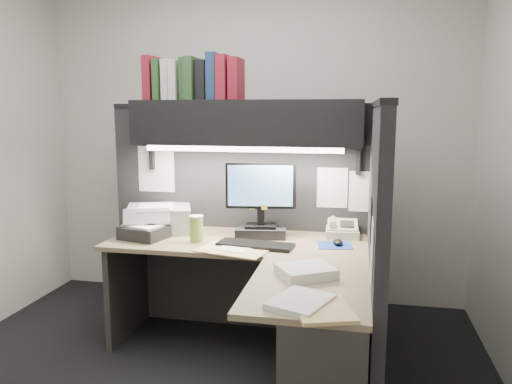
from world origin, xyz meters
TOP-DOWN VIEW (x-y plane):
  - wall_back at (0.00, 1.50)m, footprint 3.50×0.04m
  - partition_back at (0.03, 0.93)m, footprint 1.90×0.06m
  - partition_right at (0.98, 0.18)m, footprint 0.06×1.50m
  - desk at (0.43, -0.00)m, footprint 1.70×1.53m
  - overhead_shelf at (0.12, 0.75)m, footprint 1.55×0.34m
  - task_light_tube at (0.12, 0.61)m, footprint 1.32×0.04m
  - monitor at (0.24, 0.68)m, footprint 0.47×0.25m
  - keyboard at (0.25, 0.43)m, footprint 0.50×0.22m
  - mousepad at (0.74, 0.56)m, footprint 0.24×0.22m
  - mouse at (0.76, 0.56)m, footprint 0.08×0.11m
  - telephone at (0.78, 0.80)m, footprint 0.23×0.24m
  - coffee_cup at (-0.15, 0.47)m, footprint 0.10×0.10m
  - printer at (-0.51, 0.71)m, footprint 0.54×0.50m
  - notebook_stack at (-0.52, 0.48)m, footprint 0.33×0.29m
  - open_folder at (0.14, 0.32)m, footprint 0.48×0.37m
  - paper_stack_a at (0.62, -0.07)m, footprint 0.35×0.34m
  - paper_stack_b at (0.64, -0.47)m, footprint 0.31×0.34m
  - manila_stack at (0.74, -0.52)m, footprint 0.31×0.35m
  - binder_row at (-0.24, 0.75)m, footprint 0.67×0.26m
  - pinned_papers at (0.42, 0.56)m, footprint 1.76×1.31m

SIDE VIEW (x-z plane):
  - desk at x=0.43m, z-range 0.08..0.81m
  - mousepad at x=0.74m, z-range 0.73..0.73m
  - open_folder at x=0.14m, z-range 0.73..0.74m
  - manila_stack at x=0.74m, z-range 0.73..0.75m
  - keyboard at x=0.25m, z-range 0.73..0.75m
  - paper_stack_b at x=0.64m, z-range 0.73..0.76m
  - mouse at x=0.76m, z-range 0.73..0.77m
  - paper_stack_a at x=0.62m, z-range 0.73..0.78m
  - notebook_stack at x=-0.52m, z-range 0.73..0.81m
  - telephone at x=0.78m, z-range 0.73..0.82m
  - partition_back at x=0.03m, z-range 0.00..1.60m
  - partition_right at x=0.98m, z-range 0.00..1.60m
  - coffee_cup at x=-0.15m, z-range 0.73..0.89m
  - printer at x=-0.51m, z-range 0.73..0.91m
  - monitor at x=0.24m, z-range 0.68..1.19m
  - pinned_papers at x=0.42m, z-range 0.80..1.31m
  - task_light_tube at x=0.12m, z-range 1.31..1.35m
  - wall_back at x=0.00m, z-range 0.00..2.70m
  - overhead_shelf at x=0.12m, z-range 1.35..1.65m
  - binder_row at x=-0.24m, z-range 1.64..1.94m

